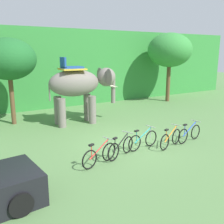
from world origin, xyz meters
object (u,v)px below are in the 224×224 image
(bike_teal, at_px, (143,140))
(bike_blue, at_px, (189,133))
(elephant, at_px, (80,85))
(bike_orange, at_px, (171,139))
(bike_red, at_px, (99,155))
(tree_left, at_px, (170,50))
(bike_black, at_px, (121,148))
(tree_far_left, at_px, (9,59))

(bike_teal, bearing_deg, bike_blue, -9.26)
(elephant, relative_size, bike_orange, 2.54)
(bike_red, relative_size, bike_blue, 0.97)
(elephant, height_order, bike_blue, elephant)
(elephant, xyz_separation_m, bike_blue, (2.91, -5.58, -1.82))
(elephant, distance_m, bike_red, 6.20)
(tree_left, distance_m, bike_black, 13.19)
(bike_red, bearing_deg, elephant, 71.84)
(bike_red, height_order, bike_blue, same)
(bike_teal, bearing_deg, tree_far_left, 119.33)
(elephant, bearing_deg, tree_far_left, 152.23)
(tree_left, height_order, bike_red, tree_left)
(tree_far_left, xyz_separation_m, bike_blue, (6.32, -7.37, -3.27))
(elephant, bearing_deg, bike_teal, -84.32)
(tree_left, relative_size, bike_blue, 3.28)
(bike_blue, bearing_deg, bike_black, 177.75)
(elephant, height_order, bike_black, elephant)
(bike_black, distance_m, bike_orange, 2.44)
(bike_red, bearing_deg, tree_left, 36.50)
(bike_black, bearing_deg, tree_left, 38.65)
(bike_orange, relative_size, bike_blue, 0.97)
(bike_red, xyz_separation_m, bike_blue, (4.76, 0.06, 0.00))
(tree_left, relative_size, bike_teal, 3.27)
(tree_far_left, height_order, bike_orange, tree_far_left)
(tree_far_left, height_order, elephant, tree_far_left)
(tree_left, distance_m, elephant, 9.63)
(bike_black, bearing_deg, bike_red, -169.20)
(bike_teal, bearing_deg, bike_black, -169.21)
(tree_far_left, relative_size, bike_blue, 2.84)
(bike_black, distance_m, bike_blue, 3.69)
(tree_left, bearing_deg, bike_blue, -127.56)
(bike_red, xyz_separation_m, bike_black, (1.07, 0.20, 0.00))
(bike_black, distance_m, bike_teal, 1.31)
(bike_black, relative_size, bike_orange, 0.97)
(tree_far_left, height_order, bike_black, tree_far_left)
(bike_blue, bearing_deg, bike_red, -179.28)
(bike_teal, height_order, bike_blue, same)
(elephant, distance_m, bike_blue, 6.55)
(tree_left, xyz_separation_m, bike_black, (-9.87, -7.89, -3.79))
(bike_teal, relative_size, bike_blue, 1.00)
(bike_teal, distance_m, bike_orange, 1.24)
(tree_far_left, distance_m, bike_black, 8.36)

